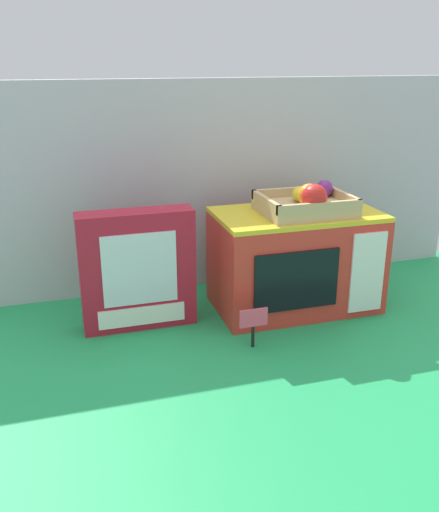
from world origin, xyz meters
The scene contains 6 objects.
ground_plane centered at (0.00, 0.00, 0.00)m, with size 1.70×1.70×0.00m, color #219E54.
display_back_panel centered at (0.00, 0.26, 0.30)m, with size 1.61×0.03×0.60m, color #B7BABF.
toy_microwave centered at (0.17, 0.02, 0.14)m, with size 0.44×0.26×0.27m.
food_groups_crate centered at (0.18, -0.01, 0.30)m, with size 0.23×0.19×0.09m.
cookie_set_box centered at (-0.26, 0.02, 0.15)m, with size 0.29×0.08×0.31m.
price_sign centered at (-0.02, -0.18, 0.07)m, with size 0.07×0.01×0.10m.
Camera 1 is at (-0.45, -1.31, 0.66)m, focal length 39.46 mm.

